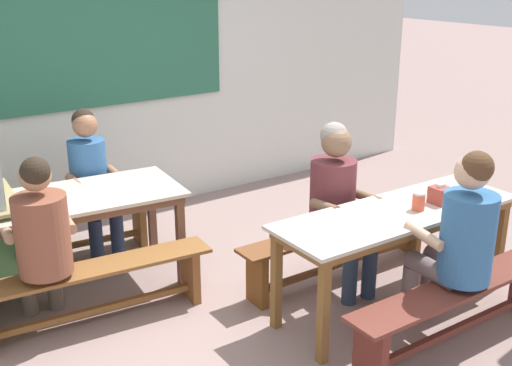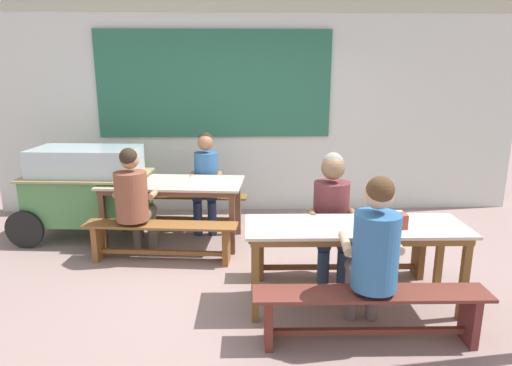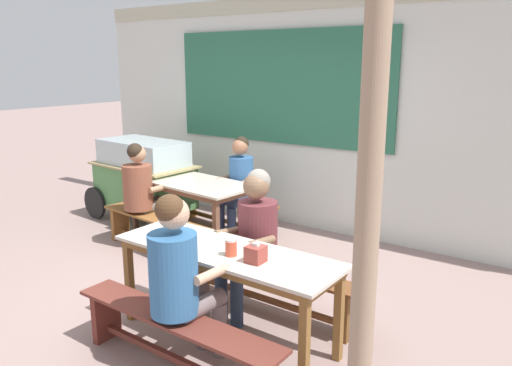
{
  "view_description": "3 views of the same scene",
  "coord_description": "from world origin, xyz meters",
  "px_view_note": "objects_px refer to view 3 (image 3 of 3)",
  "views": [
    {
      "loc": [
        -2.4,
        -3.19,
        2.38
      ],
      "look_at": [
        0.21,
        0.55,
        0.78
      ],
      "focal_mm": 44.33,
      "sensor_mm": 36.0,
      "label": 1
    },
    {
      "loc": [
        -0.23,
        -4.0,
        2.04
      ],
      "look_at": [
        -0.09,
        0.36,
        0.93
      ],
      "focal_mm": 31.43,
      "sensor_mm": 36.0,
      "label": 2
    },
    {
      "loc": [
        3.04,
        -3.28,
        2.16
      ],
      "look_at": [
        0.16,
        0.81,
        0.96
      ],
      "focal_mm": 35.41,
      "sensor_mm": 36.0,
      "label": 3
    }
  ],
  "objects_px": {
    "person_near_front": "(180,273)",
    "person_right_near_table": "(253,232)",
    "dining_table_far": "(191,187)",
    "person_center_facing": "(238,181)",
    "bench_far_back": "(225,208)",
    "bench_far_front": "(156,228)",
    "tissue_box": "(256,254)",
    "bench_near_back": "(267,280)",
    "person_left_back_turned": "(142,188)",
    "condiment_jar": "(231,247)",
    "food_cart": "(144,175)",
    "dining_table_near": "(226,259)",
    "wooden_support_post": "(365,268)",
    "bench_near_front": "(175,335)"
  },
  "relations": [
    {
      "from": "bench_near_back",
      "to": "food_cart",
      "type": "distance_m",
      "value": 3.14
    },
    {
      "from": "dining_table_near",
      "to": "condiment_jar",
      "type": "bearing_deg",
      "value": -33.56
    },
    {
      "from": "dining_table_far",
      "to": "person_right_near_table",
      "type": "height_order",
      "value": "person_right_near_table"
    },
    {
      "from": "bench_far_front",
      "to": "person_center_facing",
      "type": "bearing_deg",
      "value": 68.34
    },
    {
      "from": "bench_far_back",
      "to": "condiment_jar",
      "type": "height_order",
      "value": "condiment_jar"
    },
    {
      "from": "bench_far_front",
      "to": "person_left_back_turned",
      "type": "xyz_separation_m",
      "value": [
        -0.29,
        0.09,
        0.42
      ]
    },
    {
      "from": "condiment_jar",
      "to": "bench_near_back",
      "type": "bearing_deg",
      "value": 99.1
    },
    {
      "from": "dining_table_far",
      "to": "wooden_support_post",
      "type": "height_order",
      "value": "wooden_support_post"
    },
    {
      "from": "bench_far_back",
      "to": "bench_near_back",
      "type": "bearing_deg",
      "value": -42.18
    },
    {
      "from": "dining_table_far",
      "to": "bench_far_front",
      "type": "distance_m",
      "value": 0.69
    },
    {
      "from": "person_left_back_turned",
      "to": "tissue_box",
      "type": "xyz_separation_m",
      "value": [
        2.47,
        -1.18,
        0.11
      ]
    },
    {
      "from": "dining_table_near",
      "to": "person_left_back_turned",
      "type": "xyz_separation_m",
      "value": [
        -2.14,
        1.1,
        0.03
      ]
    },
    {
      "from": "tissue_box",
      "to": "wooden_support_post",
      "type": "height_order",
      "value": "wooden_support_post"
    },
    {
      "from": "food_cart",
      "to": "person_near_front",
      "type": "relative_size",
      "value": 1.36
    },
    {
      "from": "person_center_facing",
      "to": "wooden_support_post",
      "type": "distance_m",
      "value": 4.04
    },
    {
      "from": "condiment_jar",
      "to": "person_right_near_table",
      "type": "bearing_deg",
      "value": 110.35
    },
    {
      "from": "person_near_front",
      "to": "condiment_jar",
      "type": "height_order",
      "value": "person_near_front"
    },
    {
      "from": "bench_far_front",
      "to": "condiment_jar",
      "type": "distance_m",
      "value": 2.3
    },
    {
      "from": "bench_far_front",
      "to": "person_right_near_table",
      "type": "height_order",
      "value": "person_right_near_table"
    },
    {
      "from": "wooden_support_post",
      "to": "person_left_back_turned",
      "type": "bearing_deg",
      "value": 152.73
    },
    {
      "from": "person_left_back_turned",
      "to": "condiment_jar",
      "type": "height_order",
      "value": "person_left_back_turned"
    },
    {
      "from": "bench_near_back",
      "to": "bench_near_front",
      "type": "xyz_separation_m",
      "value": [
        -0.02,
        -1.14,
        0.0
      ]
    },
    {
      "from": "food_cart",
      "to": "tissue_box",
      "type": "relative_size",
      "value": 12.3
    },
    {
      "from": "person_right_near_table",
      "to": "tissue_box",
      "type": "bearing_deg",
      "value": -52.91
    },
    {
      "from": "bench_near_front",
      "to": "person_near_front",
      "type": "relative_size",
      "value": 1.35
    },
    {
      "from": "food_cart",
      "to": "condiment_jar",
      "type": "relative_size",
      "value": 13.92
    },
    {
      "from": "person_center_facing",
      "to": "dining_table_far",
      "type": "bearing_deg",
      "value": -126.91
    },
    {
      "from": "bench_far_front",
      "to": "person_right_near_table",
      "type": "bearing_deg",
      "value": -16.02
    },
    {
      "from": "person_right_near_table",
      "to": "condiment_jar",
      "type": "distance_m",
      "value": 0.63
    },
    {
      "from": "person_near_front",
      "to": "tissue_box",
      "type": "relative_size",
      "value": 9.02
    },
    {
      "from": "dining_table_far",
      "to": "condiment_jar",
      "type": "height_order",
      "value": "condiment_jar"
    },
    {
      "from": "person_right_near_table",
      "to": "tissue_box",
      "type": "xyz_separation_m",
      "value": [
        0.44,
        -0.58,
        0.09
      ]
    },
    {
      "from": "dining_table_far",
      "to": "bench_near_front",
      "type": "bearing_deg",
      "value": -50.41
    },
    {
      "from": "person_left_back_turned",
      "to": "tissue_box",
      "type": "bearing_deg",
      "value": -25.41
    },
    {
      "from": "person_right_near_table",
      "to": "person_center_facing",
      "type": "height_order",
      "value": "person_right_near_table"
    },
    {
      "from": "person_left_back_turned",
      "to": "tissue_box",
      "type": "height_order",
      "value": "person_left_back_turned"
    },
    {
      "from": "person_near_front",
      "to": "person_right_near_table",
      "type": "xyz_separation_m",
      "value": [
        -0.11,
        1.02,
        -0.02
      ]
    },
    {
      "from": "condiment_jar",
      "to": "dining_table_far",
      "type": "bearing_deg",
      "value": 138.97
    },
    {
      "from": "bench_near_back",
      "to": "person_left_back_turned",
      "type": "relative_size",
      "value": 1.46
    },
    {
      "from": "bench_far_back",
      "to": "bench_far_front",
      "type": "xyz_separation_m",
      "value": [
        -0.12,
        -1.14,
        0.0
      ]
    },
    {
      "from": "bench_far_front",
      "to": "bench_near_front",
      "type": "distance_m",
      "value": 2.42
    },
    {
      "from": "food_cart",
      "to": "condiment_jar",
      "type": "xyz_separation_m",
      "value": [
        2.97,
        -1.86,
        0.17
      ]
    },
    {
      "from": "bench_near_back",
      "to": "person_center_facing",
      "type": "height_order",
      "value": "person_center_facing"
    },
    {
      "from": "dining_table_near",
      "to": "person_center_facing",
      "type": "height_order",
      "value": "person_center_facing"
    },
    {
      "from": "dining_table_far",
      "to": "person_center_facing",
      "type": "distance_m",
      "value": 0.6
    },
    {
      "from": "dining_table_near",
      "to": "wooden_support_post",
      "type": "distance_m",
      "value": 1.71
    },
    {
      "from": "bench_near_front",
      "to": "person_right_near_table",
      "type": "relative_size",
      "value": 1.39
    },
    {
      "from": "bench_near_back",
      "to": "tissue_box",
      "type": "distance_m",
      "value": 0.9
    },
    {
      "from": "bench_far_back",
      "to": "person_center_facing",
      "type": "distance_m",
      "value": 0.53
    },
    {
      "from": "person_near_front",
      "to": "person_right_near_table",
      "type": "distance_m",
      "value": 1.03
    }
  ]
}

